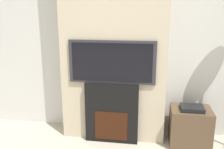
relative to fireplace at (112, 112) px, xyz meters
The scene contains 5 objects.
wall_back 1.04m from the fireplace, 90.00° to the left, with size 6.00×0.06×2.70m.
chimney_breast 0.99m from the fireplace, 90.00° to the left, with size 1.28×0.34×2.70m.
fireplace is the anchor object (origin of this frame).
television 0.64m from the fireplace, 90.00° to the right, with size 1.03×0.07×0.51m.
media_stand 0.96m from the fireplace, ahead, with size 0.48×0.39×0.51m.
Camera 1 is at (0.44, -1.16, 1.60)m, focal length 40.00 mm.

